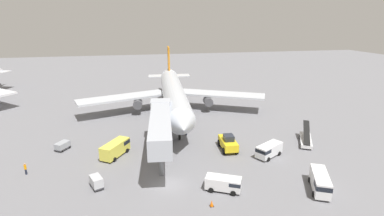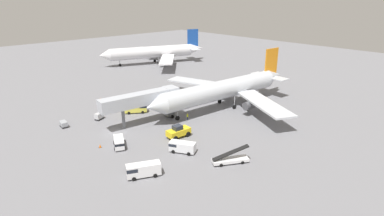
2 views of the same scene
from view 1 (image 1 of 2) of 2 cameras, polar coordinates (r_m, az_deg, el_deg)
The scene contains 14 objects.
ground_plane at distance 39.26m, azimuth -4.40°, elevation -14.94°, with size 300.00×300.00×0.00m, color slate.
airplane_at_gate at distance 65.71m, azimuth -3.72°, elevation 3.02°, with size 43.43×46.94×13.59m.
jet_bridge at distance 44.41m, azimuth -6.23°, elevation -3.10°, with size 5.27×19.20×7.38m.
pushback_tug at distance 48.52m, azimuth 7.13°, elevation -6.81°, with size 2.76×5.17×2.69m.
belt_loader_truck at distance 54.63m, azimuth 21.56°, elevation -5.69°, with size 4.78×6.54×3.13m.
service_van_near_right at distance 40.70m, azimuth 24.00°, elevation -13.16°, with size 4.04×5.76×2.26m.
service_van_far_center at distance 47.38m, azimuth 14.91°, elevation -7.99°, with size 5.15×4.05×2.04m.
service_van_near_center at distance 37.79m, azimuth 6.41°, elevation -14.52°, with size 4.80×3.62×1.81m.
service_van_outer_left at distance 47.71m, azimuth -14.81°, elevation -7.63°, with size 4.64×5.65×2.30m.
baggage_cart_rear_right at distance 52.88m, azimuth -24.21°, elevation -6.79°, with size 2.42×2.71×1.34m.
baggage_cart_mid_right at distance 40.09m, azimuth -18.36°, elevation -13.66°, with size 1.96×2.43×1.60m.
ground_crew_worker_foreground at distance 47.18m, azimuth -30.05°, elevation -10.31°, with size 0.38×0.38×1.72m.
ground_crew_worker_midground at distance 54.05m, azimuth -1.11°, elevation -4.46°, with size 0.46×0.46×1.80m.
safety_cone_alpha at distance 35.31m, azimuth 3.92°, elevation -18.27°, with size 0.50×0.50×0.75m.
Camera 1 is at (-3.98, -33.08, 20.77)m, focal length 27.00 mm.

